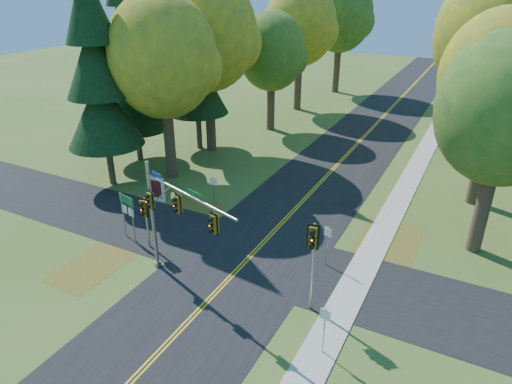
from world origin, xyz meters
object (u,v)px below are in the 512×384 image
at_px(east_signal_pole, 313,247).
at_px(info_kiosk, 156,189).
at_px(traffic_mast, 169,213).
at_px(route_sign_cluster, 127,208).

relative_size(east_signal_pole, info_kiosk, 2.65).
bearing_deg(traffic_mast, east_signal_pole, 25.12).
xyz_separation_m(traffic_mast, east_signal_pole, (7.36, 0.92, -0.38)).
relative_size(east_signal_pole, route_sign_cluster, 1.61).
relative_size(traffic_mast, info_kiosk, 3.63).
bearing_deg(east_signal_pole, info_kiosk, 145.63).
bearing_deg(east_signal_pole, route_sign_cluster, 163.44).
height_order(traffic_mast, route_sign_cluster, traffic_mast).
height_order(route_sign_cluster, info_kiosk, route_sign_cluster).
bearing_deg(route_sign_cluster, traffic_mast, -9.57).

